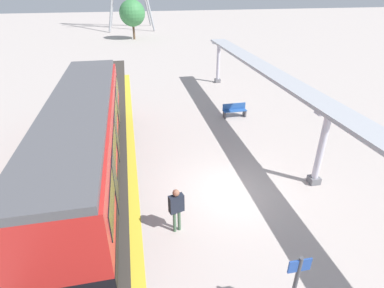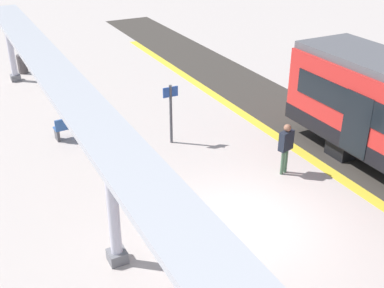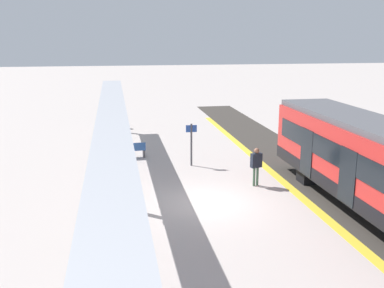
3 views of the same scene
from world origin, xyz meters
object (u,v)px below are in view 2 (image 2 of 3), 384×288
at_px(canopy_pillar_second, 113,203).
at_px(trash_bin, 22,64).
at_px(bench_near_end, 75,126).
at_px(canopy_pillar_nearest, 10,46).
at_px(platform_info_sign, 171,109).
at_px(passenger_waiting_near_edge, 286,143).

height_order(canopy_pillar_second, trash_bin, canopy_pillar_second).
height_order(bench_near_end, trash_bin, trash_bin).
bearing_deg(canopy_pillar_second, canopy_pillar_nearest, -90.00).
xyz_separation_m(canopy_pillar_nearest, platform_info_sign, (-3.91, 9.47, -0.37)).
bearing_deg(trash_bin, canopy_pillar_nearest, 61.92).
bearing_deg(passenger_waiting_near_edge, platform_info_sign, -58.01).
distance_m(canopy_pillar_nearest, bench_near_end, 7.60).
bearing_deg(canopy_pillar_second, platform_info_sign, -126.70).
height_order(canopy_pillar_nearest, platform_info_sign, canopy_pillar_nearest).
bearing_deg(canopy_pillar_nearest, bench_near_end, 97.26).
relative_size(trash_bin, passenger_waiting_near_edge, 0.54).
height_order(platform_info_sign, passenger_waiting_near_edge, platform_info_sign).
height_order(bench_near_end, platform_info_sign, platform_info_sign).
xyz_separation_m(canopy_pillar_second, passenger_waiting_near_edge, (-6.19, -1.60, -0.62)).
relative_size(canopy_pillar_nearest, passenger_waiting_near_edge, 1.93).
bearing_deg(trash_bin, passenger_waiting_near_edge, 111.81).
height_order(canopy_pillar_second, passenger_waiting_near_edge, canopy_pillar_second).
bearing_deg(bench_near_end, passenger_waiting_near_edge, 132.65).
bearing_deg(bench_near_end, platform_info_sign, 145.44).
height_order(trash_bin, passenger_waiting_near_edge, passenger_waiting_near_edge).
xyz_separation_m(bench_near_end, passenger_waiting_near_edge, (-5.24, 5.69, 0.64)).
bearing_deg(canopy_pillar_nearest, platform_info_sign, 112.43).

